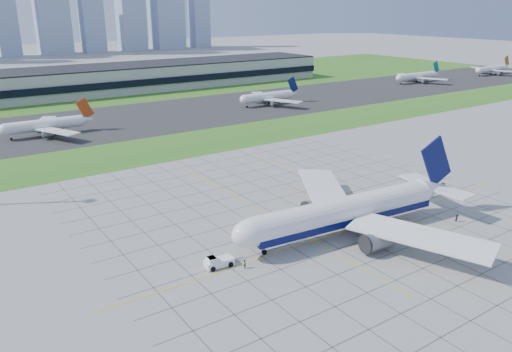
% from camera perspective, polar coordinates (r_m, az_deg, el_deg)
% --- Properties ---
extents(ground, '(1400.00, 1400.00, 0.00)m').
position_cam_1_polar(ground, '(122.00, 9.60, -5.83)').
color(ground, '#999893').
rests_on(ground, ground).
extents(grass_median, '(700.00, 35.00, 0.04)m').
position_cam_1_polar(grass_median, '(192.79, -9.13, 3.43)').
color(grass_median, '#2E661D').
rests_on(grass_median, ground).
extents(asphalt_taxiway, '(700.00, 75.00, 0.04)m').
position_cam_1_polar(asphalt_taxiway, '(242.41, -14.80, 6.20)').
color(asphalt_taxiway, '#383838').
rests_on(asphalt_taxiway, ground).
extents(grass_far, '(700.00, 145.00, 0.04)m').
position_cam_1_polar(grass_far, '(346.56, -21.19, 9.20)').
color(grass_far, '#2E661D').
rests_on(grass_far, ground).
extents(apron_markings, '(120.00, 130.00, 0.03)m').
position_cam_1_polar(apron_markings, '(129.69, 6.37, -4.13)').
color(apron_markings, '#474744').
rests_on(apron_markings, ground).
extents(terminal, '(260.00, 43.00, 15.80)m').
position_cam_1_polar(terminal, '(333.32, -13.51, 10.97)').
color(terminal, '#B7B7B2').
rests_on(terminal, ground).
extents(airliner, '(63.54, 64.14, 20.00)m').
position_cam_1_polar(airliner, '(117.24, 10.34, -4.00)').
color(airliner, white).
rests_on(airliner, ground).
extents(pushback_tug, '(8.75, 3.49, 2.41)m').
position_cam_1_polar(pushback_tug, '(103.15, -4.40, -9.76)').
color(pushback_tug, white).
rests_on(pushback_tug, ground).
extents(crew_near, '(0.59, 0.78, 1.93)m').
position_cam_1_polar(crew_near, '(102.31, -1.28, -10.02)').
color(crew_near, black).
rests_on(crew_near, ground).
extents(crew_far, '(1.04, 0.86, 1.94)m').
position_cam_1_polar(crew_far, '(132.57, 22.00, -4.49)').
color(crew_far, black).
rests_on(crew_far, ground).
extents(distant_jet_1, '(35.37, 42.66, 14.08)m').
position_cam_1_polar(distant_jet_1, '(222.58, -22.81, 5.44)').
color(distant_jet_1, white).
rests_on(distant_jet_1, ground).
extents(distant_jet_2, '(35.80, 42.66, 14.08)m').
position_cam_1_polar(distant_jet_2, '(271.48, 1.47, 9.06)').
color(distant_jet_2, white).
rests_on(distant_jet_2, ground).
extents(distant_jet_3, '(42.14, 42.66, 14.08)m').
position_cam_1_polar(distant_jet_3, '(372.09, 17.97, 10.82)').
color(distant_jet_3, white).
rests_on(distant_jet_3, ground).
extents(distant_jet_4, '(40.60, 42.66, 14.08)m').
position_cam_1_polar(distant_jet_4, '(436.96, 25.39, 11.00)').
color(distant_jet_4, white).
rests_on(distant_jet_4, ground).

